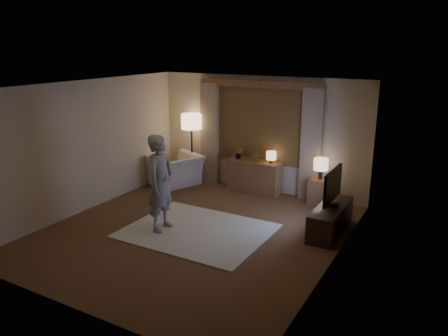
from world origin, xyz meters
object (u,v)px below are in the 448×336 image
Objects in this scene: sideboard at (254,177)px; side_table at (319,192)px; tv_stand at (330,219)px; person at (161,183)px; armchair at (175,170)px.

side_table is at bearing -1.87° from sideboard.
tv_stand is at bearing -64.64° from side_table.
tv_stand is at bearing -68.34° from person.
armchair reaches higher than side_table.
side_table is 0.40× the size of tv_stand.
sideboard is 2.52m from tv_stand.
sideboard is 1.07× the size of armchair.
person is at bearing -101.45° from sideboard.
tv_stand is (4.01, -0.88, -0.11)m from armchair.
person is (-2.69, -1.38, 0.64)m from tv_stand.
side_table reaches higher than tv_stand.
sideboard reaches higher than side_table.
sideboard is at bearing 178.13° from side_table.
person reaches higher than tv_stand.
armchair is 0.80× the size of tv_stand.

